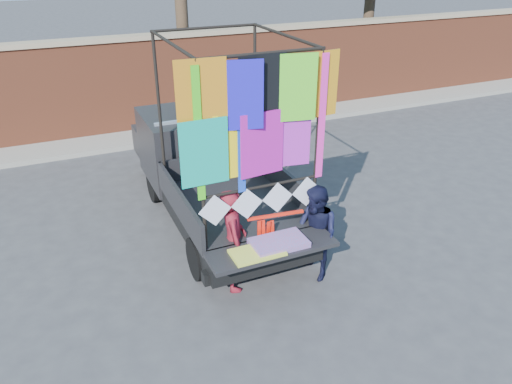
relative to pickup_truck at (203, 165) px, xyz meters
name	(u,v)px	position (x,y,z in m)	size (l,w,h in m)	color
ground	(270,252)	(0.49, -2.06, -0.90)	(90.00, 90.00, 0.00)	#38383A
brick_wall	(163,82)	(0.49, 4.94, 0.42)	(30.00, 0.45, 2.61)	brown
curb	(173,133)	(0.49, 4.24, -0.84)	(30.00, 1.20, 0.12)	gray
pickup_truck	(203,165)	(0.00, 0.00, 0.00)	(2.25, 5.66, 3.56)	black
woman	(233,240)	(-0.41, -2.66, -0.08)	(0.60, 0.40, 1.65)	maroon
man	(316,234)	(0.84, -2.93, -0.12)	(0.76, 0.59, 1.55)	black
streamer_bundle	(270,227)	(0.12, -2.80, 0.10)	(0.87, 0.15, 0.60)	#FF210D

